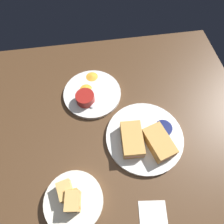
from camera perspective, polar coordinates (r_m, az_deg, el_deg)
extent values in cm
cube|color=#4C331E|center=(80.08, 2.50, -7.66)|extent=(110.00, 110.00, 3.00)
cylinder|color=silver|center=(78.82, 9.27, -7.08)|extent=(29.89, 29.89, 1.60)
cube|color=tan|center=(74.37, 5.75, -7.82)|extent=(13.43, 8.36, 4.80)
cube|color=#DB938E|center=(74.37, 5.75, -7.82)|extent=(13.65, 7.77, 0.80)
cube|color=tan|center=(75.56, 13.27, -8.48)|extent=(14.63, 11.00, 4.80)
cube|color=#DB938E|center=(75.56, 13.27, -8.48)|extent=(14.71, 10.50, 0.80)
cylinder|color=#0C144C|center=(78.07, 14.24, -5.02)|extent=(6.52, 6.52, 4.37)
cylinder|color=black|center=(76.49, 14.52, -4.47)|extent=(5.34, 5.34, 0.60)
cube|color=silver|center=(77.60, 7.22, -6.52)|extent=(0.93, 5.52, 0.40)
ellipsoid|color=silver|center=(78.60, 11.17, -5.94)|extent=(2.27, 3.25, 0.80)
cylinder|color=silver|center=(87.89, -5.67, 5.29)|extent=(24.97, 24.97, 1.60)
cylinder|color=maroon|center=(83.60, -7.70, 3.98)|extent=(7.75, 7.75, 3.93)
cylinder|color=olive|center=(82.31, -7.83, 4.57)|extent=(6.36, 6.36, 0.60)
cube|color=silver|center=(86.47, -5.74, 5.14)|extent=(5.56, 1.42, 0.40)
ellipsoid|color=silver|center=(83.37, -5.80, 2.07)|extent=(3.43, 2.55, 0.80)
cone|color=gold|center=(88.30, -7.48, 6.60)|extent=(5.47, 5.47, 0.60)
cone|color=gold|center=(85.98, -6.68, 4.56)|extent=(6.41, 6.41, 0.60)
cone|color=gold|center=(92.27, -5.81, 10.15)|extent=(6.09, 6.09, 0.60)
cylinder|color=silver|center=(72.85, -10.84, -23.77)|extent=(19.35, 19.35, 3.00)
cube|color=#C68C42|center=(69.41, -11.40, -23.50)|extent=(6.31, 4.83, 4.01)
cube|color=tan|center=(70.21, -13.21, -21.13)|extent=(6.85, 5.66, 3.95)
cube|color=tan|center=(68.82, -11.13, -23.83)|extent=(6.50, 5.11, 5.00)
cube|color=white|center=(74.03, 11.82, -27.87)|extent=(12.04, 10.30, 0.40)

